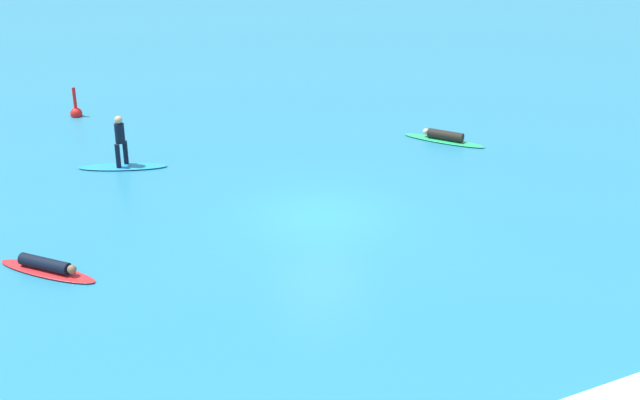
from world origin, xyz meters
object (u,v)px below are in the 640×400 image
at_px(surfer_on_blue_board, 122,155).
at_px(marker_buoy, 76,112).
at_px(surfer_on_red_board, 47,267).
at_px(surfer_on_green_board, 444,138).

relative_size(surfer_on_blue_board, marker_buoy, 2.30).
xyz_separation_m(surfer_on_red_board, marker_buoy, (3.32, 13.05, 0.05)).
relative_size(surfer_on_green_board, marker_buoy, 2.23).
bearing_deg(surfer_on_green_board, surfer_on_red_board, 70.95).
height_order(surfer_on_blue_board, marker_buoy, surfer_on_blue_board).
bearing_deg(marker_buoy, surfer_on_green_board, -38.45).
height_order(surfer_on_green_board, surfer_on_blue_board, surfer_on_blue_board).
height_order(surfer_on_red_board, surfer_on_blue_board, surfer_on_blue_board).
distance_m(surfer_on_green_board, surfer_on_blue_board, 11.38).
bearing_deg(marker_buoy, surfer_on_blue_board, -88.05).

